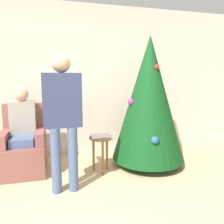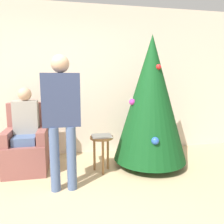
{
  "view_description": "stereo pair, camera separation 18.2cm",
  "coord_description": "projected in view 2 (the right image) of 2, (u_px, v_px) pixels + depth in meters",
  "views": [
    {
      "loc": [
        -0.33,
        -1.81,
        1.41
      ],
      "look_at": [
        0.43,
        1.1,
        0.94
      ],
      "focal_mm": 35.0,
      "sensor_mm": 36.0,
      "label": 1
    },
    {
      "loc": [
        -0.16,
        -1.85,
        1.41
      ],
      "look_at": [
        0.43,
        1.1,
        0.94
      ],
      "focal_mm": 35.0,
      "sensor_mm": 36.0,
      "label": 2
    }
  ],
  "objects": [
    {
      "name": "wall_back",
      "position": [
        77.0,
        81.0,
        3.99
      ],
      "size": [
        8.0,
        0.06,
        2.7
      ],
      "color": "beige",
      "rests_on": "ground_plane"
    },
    {
      "name": "christmas_tree",
      "position": [
        151.0,
        99.0,
        3.42
      ],
      "size": [
        1.15,
        1.15,
        2.06
      ],
      "color": "brown",
      "rests_on": "ground_plane"
    },
    {
      "name": "armchair",
      "position": [
        27.0,
        147.0,
        3.36
      ],
      "size": [
        0.61,
        0.68,
        1.02
      ],
      "color": "brown",
      "rests_on": "ground_plane"
    },
    {
      "name": "person_standing",
      "position": [
        62.0,
        110.0,
        2.68
      ],
      "size": [
        0.47,
        0.57,
        1.69
      ],
      "color": "#475B84",
      "rests_on": "ground_plane"
    },
    {
      "name": "person_seated",
      "position": [
        26.0,
        126.0,
        3.28
      ],
      "size": [
        0.36,
        0.46,
        1.27
      ],
      "color": "#475B84",
      "rests_on": "ground_plane"
    },
    {
      "name": "laptop",
      "position": [
        102.0,
        136.0,
        3.26
      ],
      "size": [
        0.29,
        0.24,
        0.02
      ],
      "color": "silver",
      "rests_on": "side_stool"
    },
    {
      "name": "side_stool",
      "position": [
        102.0,
        144.0,
        3.28
      ],
      "size": [
        0.35,
        0.35,
        0.54
      ],
      "color": "olive",
      "rests_on": "ground_plane"
    }
  ]
}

